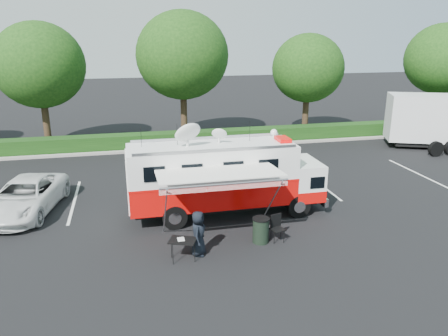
# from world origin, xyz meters

# --- Properties ---
(ground_plane) EXTENTS (120.00, 120.00, 0.00)m
(ground_plane) POSITION_xyz_m (0.00, 0.00, 0.00)
(ground_plane) COLOR black
(ground_plane) RESTS_ON ground
(back_border) EXTENTS (60.00, 6.14, 8.87)m
(back_border) POSITION_xyz_m (1.14, 12.90, 5.00)
(back_border) COLOR #9E998E
(back_border) RESTS_ON ground_plane
(stall_lines) EXTENTS (24.12, 5.50, 0.01)m
(stall_lines) POSITION_xyz_m (-0.50, 3.00, 0.00)
(stall_lines) COLOR silver
(stall_lines) RESTS_ON ground_plane
(command_truck) EXTENTS (8.18, 2.25, 3.93)m
(command_truck) POSITION_xyz_m (-0.07, -0.00, 1.68)
(command_truck) COLOR black
(command_truck) RESTS_ON ground_plane
(awning) EXTENTS (4.47, 2.33, 2.70)m
(awning) POSITION_xyz_m (-0.80, -2.34, 2.52)
(awning) COLOR white
(awning) RESTS_ON ground_plane
(white_suv) EXTENTS (3.38, 5.56, 1.44)m
(white_suv) POSITION_xyz_m (-8.35, 2.08, 0.00)
(white_suv) COLOR silver
(white_suv) RESTS_ON ground_plane
(person) EXTENTS (0.75, 0.92, 1.62)m
(person) POSITION_xyz_m (-1.76, -3.26, 0.00)
(person) COLOR black
(person) RESTS_ON ground_plane
(folding_table) EXTENTS (1.06, 0.92, 0.76)m
(folding_table) POSITION_xyz_m (-2.34, -3.52, 0.71)
(folding_table) COLOR black
(folding_table) RESTS_ON ground_plane
(folding_chair) EXTENTS (0.59, 0.62, 0.99)m
(folding_chair) POSITION_xyz_m (1.26, -2.77, 0.59)
(folding_chair) COLOR black
(folding_chair) RESTS_ON ground_plane
(trash_bin) EXTENTS (0.64, 0.64, 0.95)m
(trash_bin) POSITION_xyz_m (0.63, -2.83, 0.48)
(trash_bin) COLOR black
(trash_bin) RESTS_ON ground_plane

